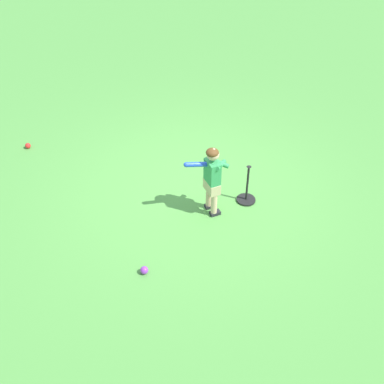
% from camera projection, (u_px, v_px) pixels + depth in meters
% --- Properties ---
extents(ground_plane, '(40.00, 40.00, 0.00)m').
position_uv_depth(ground_plane, '(195.00, 188.00, 7.38)').
color(ground_plane, '#519942').
extents(child_batter, '(0.33, 0.62, 1.08)m').
position_uv_depth(child_batter, '(212.00, 175.00, 6.56)').
color(child_batter, '#232328').
rests_on(child_batter, ground).
extents(play_ball_behind_batter, '(0.10, 0.10, 0.10)m').
position_uv_depth(play_ball_behind_batter, '(28.00, 146.00, 8.19)').
color(play_ball_behind_batter, red).
rests_on(play_ball_behind_batter, ground).
extents(play_ball_center_lawn, '(0.10, 0.10, 0.10)m').
position_uv_depth(play_ball_center_lawn, '(144.00, 270.00, 6.03)').
color(play_ball_center_lawn, purple).
rests_on(play_ball_center_lawn, ground).
extents(batting_tee, '(0.28, 0.28, 0.62)m').
position_uv_depth(batting_tee, '(246.00, 195.00, 7.09)').
color(batting_tee, black).
rests_on(batting_tee, ground).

